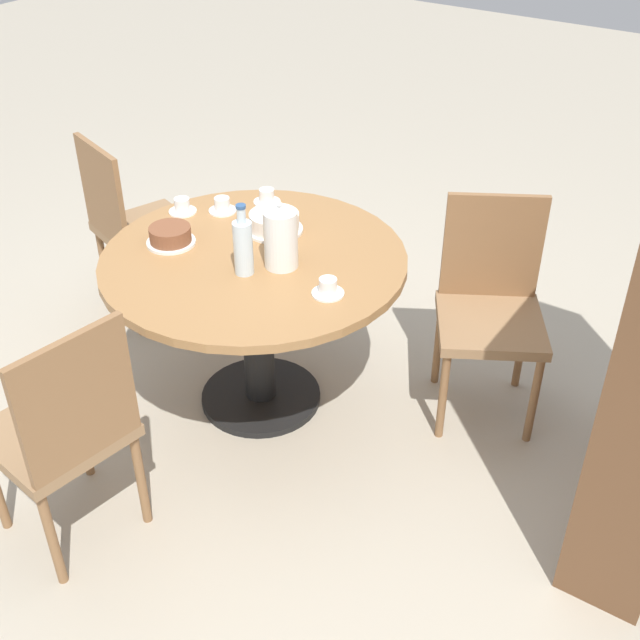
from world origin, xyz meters
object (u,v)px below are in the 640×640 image
object	(u,v)px
cake_main	(274,223)
cup_b	(222,206)
chair_b	(64,430)
cake_second	(170,236)
cup_d	(328,288)
cup_a	(182,207)
chair_a	(134,224)
water_bottle	(243,246)
cup_c	(267,197)
chair_c	(490,305)
coffee_pot	(280,237)

from	to	relation	value
cake_main	cup_b	world-z (taller)	cake_main
chair_b	cake_second	distance (m)	0.92
chair_b	cup_d	world-z (taller)	chair_b
cup_a	chair_a	bearing A→B (deg)	-104.06
water_bottle	cup_d	world-z (taller)	water_bottle
cake_main	cup_a	world-z (taller)	cake_main
cake_second	cup_d	distance (m)	0.73
cup_b	water_bottle	bearing A→B (deg)	48.59
cake_main	cup_c	xyz separation A→B (m)	(-0.19, -0.18, -0.01)
chair_c	chair_a	bearing A→B (deg)	159.83
chair_a	cake_main	bearing A→B (deg)	-163.36
chair_c	cup_c	distance (m)	1.06
chair_a	chair_c	size ratio (longest dim) A/B	1.00
coffee_pot	cup_b	size ratio (longest dim) A/B	2.25
chair_b	cup_d	bearing A→B (deg)	160.15
chair_b	chair_c	distance (m)	1.70
coffee_pot	chair_b	bearing A→B (deg)	-12.09
cake_second	cup_c	bearing A→B (deg)	169.23
cup_a	coffee_pot	bearing A→B (deg)	78.10
water_bottle	cup_a	xyz separation A→B (m)	(-0.25, -0.53, -0.09)
coffee_pot	cup_b	bearing A→B (deg)	-115.68
chair_a	chair_c	bearing A→B (deg)	-152.03
coffee_pot	water_bottle	xyz separation A→B (m)	(0.12, -0.08, -0.01)
cake_second	cup_a	size ratio (longest dim) A/B	1.65
coffee_pot	cake_main	size ratio (longest dim) A/B	1.14
coffee_pot	water_bottle	world-z (taller)	water_bottle
cup_b	cup_c	xyz separation A→B (m)	(-0.17, 0.11, 0.00)
chair_c	cup_a	distance (m)	1.36
chair_c	cup_b	xyz separation A→B (m)	(0.30, -1.13, 0.25)
chair_b	cake_main	size ratio (longest dim) A/B	3.92
cake_second	cup_b	xyz separation A→B (m)	(-0.33, -0.01, -0.01)
cup_d	cup_c	bearing A→B (deg)	-126.93
cake_main	cup_d	size ratio (longest dim) A/B	1.98
water_bottle	cup_b	world-z (taller)	water_bottle
chair_c	coffee_pot	size ratio (longest dim) A/B	3.45
chair_c	water_bottle	bearing A→B (deg)	-168.64
water_bottle	chair_a	bearing A→B (deg)	-110.23
chair_a	water_bottle	xyz separation A→B (m)	(0.36, 0.97, 0.34)
cake_main	cup_b	distance (m)	0.29
cake_main	cup_d	bearing A→B (deg)	57.77
chair_a	cake_main	distance (m)	0.90
cup_d	coffee_pot	bearing A→B (deg)	-105.17
cake_main	cup_c	distance (m)	0.26
cup_b	cup_c	size ratio (longest dim) A/B	1.00
chair_b	cup_c	bearing A→B (deg)	-164.87
coffee_pot	cup_d	distance (m)	0.29
chair_c	cup_d	bearing A→B (deg)	-153.26
chair_a	cup_a	distance (m)	0.52
cup_c	chair_b	bearing A→B (deg)	7.14
chair_a	coffee_pot	world-z (taller)	coffee_pot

